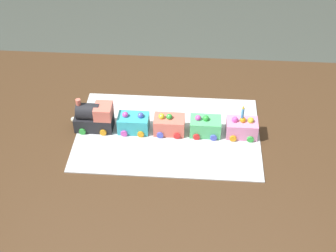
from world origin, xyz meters
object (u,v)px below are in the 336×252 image
Objects in this scene: cake_car_tanker_coral at (169,125)px; birthday_candle at (243,112)px; cake_car_caboose_mint_green at (205,126)px; cake_car_gondola_bubblegum at (242,128)px; dining_table at (157,162)px; cake_car_flatbed_turquoise at (133,123)px; cake_locomotive at (94,117)px.

birthday_candle is (0.23, -0.00, 0.07)m from cake_car_tanker_coral.
cake_car_gondola_bubblegum is at bearing 0.00° from cake_car_caboose_mint_green.
cake_car_flatbed_turquoise is at bearing 157.22° from dining_table.
cake_locomotive is 1.40× the size of cake_car_tanker_coral.
cake_car_caboose_mint_green is at bearing 180.00° from birthday_candle.
cake_car_tanker_coral is at bearing 180.00° from cake_car_caboose_mint_green.
dining_table is 28.94× the size of birthday_candle.
cake_car_tanker_coral is 0.12m from cake_car_caboose_mint_green.
dining_table is 10.00× the size of cake_locomotive.
dining_table is at bearing -172.94° from birthday_candle.
cake_car_gondola_bubblegum is at bearing 0.00° from cake_car_flatbed_turquoise.
cake_car_gondola_bubblegum is (0.35, 0.00, 0.00)m from cake_car_flatbed_turquoise.
cake_car_tanker_coral is at bearing 0.00° from cake_locomotive.
cake_car_flatbed_turquoise is at bearing 180.00° from birthday_candle.
birthday_candle reaches higher than cake_car_caboose_mint_green.
cake_car_flatbed_turquoise is 0.35m from cake_car_gondola_bubblegum.
cake_car_caboose_mint_green and cake_car_gondola_bubblegum have the same top height.
birthday_candle is (0.12, -0.00, 0.07)m from cake_car_caboose_mint_green.
cake_car_caboose_mint_green is 1.00× the size of cake_car_gondola_bubblegum.
cake_car_flatbed_turquoise and cake_car_tanker_coral have the same top height.
cake_car_caboose_mint_green is (0.36, 0.00, -0.02)m from cake_locomotive.
cake_locomotive is 0.25m from cake_car_tanker_coral.
cake_car_tanker_coral reaches higher than dining_table.
dining_table is 14.00× the size of cake_car_tanker_coral.
cake_locomotive is 1.40× the size of cake_car_gondola_bubblegum.
dining_table is at bearing -167.84° from cake_car_caboose_mint_green.
cake_car_gondola_bubblegum is (0.24, 0.00, 0.00)m from cake_car_tanker_coral.
birthday_candle reaches higher than cake_car_tanker_coral.
cake_locomotive reaches higher than cake_car_flatbed_turquoise.
cake_car_flatbed_turquoise is 0.36m from birthday_candle.
cake_locomotive is 0.48m from cake_car_gondola_bubblegum.
birthday_candle is (-0.00, -0.00, 0.07)m from cake_car_gondola_bubblegum.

